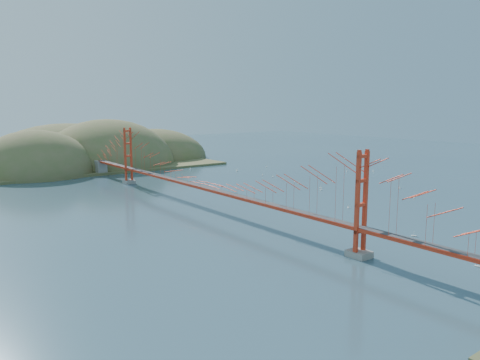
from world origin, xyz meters
TOP-DOWN VIEW (x-y plane):
  - ground at (0.00, 0.00)m, footprint 320.00×320.00m
  - bridge at (0.00, 0.18)m, footprint 2.20×94.40m
  - far_headlands at (2.21, 68.52)m, footprint 84.00×58.00m
  - sailboat_12 at (21.37, 40.82)m, footprint 0.52×0.45m
  - sailboat_10 at (7.19, -39.30)m, footprint 0.56×0.63m
  - sailboat_5 at (40.05, -7.70)m, footprint 0.52×0.57m
  - sailboat_15 at (29.10, 31.15)m, footprint 0.64×0.64m
  - sailboat_6 at (12.01, -28.92)m, footprint 0.66×0.66m
  - sailboat_8 at (28.87, 31.05)m, footprint 0.65×0.65m
  - sailboat_14 at (18.26, -13.15)m, footprint 0.54×0.54m
  - sailboat_7 at (29.85, 18.50)m, footprint 0.54×0.44m
  - sailboat_13 at (33.53, -15.08)m, footprint 0.50×0.49m
  - sailboat_17 at (39.87, 32.62)m, footprint 0.49×0.40m
  - sailboat_4 at (29.52, 21.82)m, footprint 0.60×0.60m
  - sailboat_9 at (50.59, 14.50)m, footprint 0.50×0.51m
  - sailboat_1 at (28.21, 2.16)m, footprint 0.58×0.58m
  - sailboat_16 at (27.84, 7.97)m, footprint 0.62×0.62m
  - sailboat_11 at (55.41, 10.21)m, footprint 0.61×0.61m
  - sailboat_extra_0 at (29.07, 14.14)m, footprint 0.55×0.54m
  - sailboat_extra_1 at (26.18, 0.16)m, footprint 0.60×0.54m

SIDE VIEW (x-z plane):
  - ground at x=0.00m, z-range 0.00..0.00m
  - far_headlands at x=2.21m, z-range -12.50..12.50m
  - sailboat_13 at x=33.53m, z-range -0.15..0.41m
  - sailboat_14 at x=18.26m, z-range -0.15..0.42m
  - sailboat_9 at x=50.59m, z-range -0.15..0.42m
  - sailboat_17 at x=39.87m, z-range -0.15..0.43m
  - sailboat_12 at x=21.37m, z-range -0.16..0.44m
  - sailboat_1 at x=28.21m, z-range -0.16..0.44m
  - sailboat_extra_0 at x=29.07m, z-range -0.17..0.45m
  - sailboat_4 at x=29.52m, z-range -0.17..0.46m
  - sailboat_5 at x=40.05m, z-range -0.17..0.46m
  - sailboat_7 at x=29.85m, z-range -0.17..0.46m
  - sailboat_11 at x=55.41m, z-range -0.18..0.47m
  - sailboat_16 at x=27.84m, z-range -0.18..0.48m
  - sailboat_extra_1 at x=26.18m, z-range -0.19..0.49m
  - sailboat_8 at x=28.87m, z-range -0.19..0.49m
  - sailboat_10 at x=7.19m, z-range -0.20..0.51m
  - sailboat_6 at x=12.01m, z-range -0.20..0.51m
  - sailboat_15 at x=29.10m, z-range -0.20..0.52m
  - bridge at x=0.00m, z-range 1.01..13.01m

